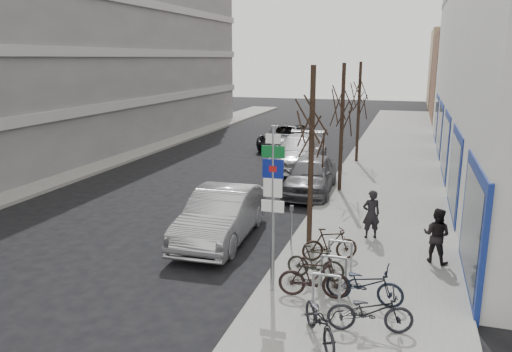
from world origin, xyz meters
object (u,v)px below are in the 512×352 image
Objects in this scene: bike_far_inner at (330,244)px; parked_car_front at (221,215)px; tree_near at (312,114)px; lane_car at (286,137)px; meter_front at (291,222)px; bike_near_left at (320,317)px; bike_mid_inner at (316,262)px; bike_mid_curb at (365,280)px; pedestrian_far at (437,235)px; highway_sign_pole at (273,200)px; bike_near_right at (314,277)px; tree_far at (360,88)px; meter_back at (342,155)px; meter_mid at (323,180)px; tree_mid at (343,97)px; bike_rack at (334,268)px; parked_car_back at (299,152)px; pedestrian_near at (371,214)px; bike_far_curb at (370,308)px; parked_car_mid at (311,175)px.

bike_far_inner is 0.32× the size of parked_car_front.
tree_near is 17.44m from lane_car.
meter_front reaches higher than bike_near_left.
bike_mid_curb is at bearing -120.87° from bike_mid_inner.
bike_far_inner is 1.02× the size of pedestrian_far.
bike_mid_inner is at bearing -61.31° from meter_front.
tree_near is at bearing 86.74° from highway_sign_pole.
bike_near_right is 1.17m from bike_mid_curb.
lane_car is at bearing 94.41° from parked_car_front.
tree_near is at bearing -90.00° from tree_far.
meter_mid is at bearing -90.00° from meter_back.
tree_mid is 12.45m from bike_near_left.
highway_sign_pole is at bearing 78.93° from bike_near_right.
highway_sign_pole is 1.86× the size of bike_rack.
tree_mid reaches higher than bike_near_left.
highway_sign_pole is at bearing -81.38° from parked_car_back.
tree_far is at bearing 79.80° from meter_back.
bike_mid_inner is at bearing 46.48° from highway_sign_pole.
bike_mid_curb is 1.15× the size of pedestrian_far.
meter_mid is at bearing -84.20° from pedestrian_near.
tree_near is 3.53× the size of pedestrian_near.
parked_car_front reaches higher than meter_back.
parked_car_mid is (-3.43, 10.87, 0.13)m from bike_far_curb.
bike_far_curb is 3.75m from bike_far_inner.
parked_car_back is 11.10m from pedestrian_near.
meter_front is 2.39m from bike_mid_inner.
pedestrian_near is at bearing 81.58° from bike_rack.
highway_sign_pole is 3.31× the size of meter_mid.
meter_back is at bearing -99.79° from pedestrian_near.
highway_sign_pole is 2.70× the size of pedestrian_near.
parked_car_mid is at bearing 95.91° from highway_sign_pole.
bike_far_inner is (0.14, 1.33, 0.02)m from bike_mid_inner.
highway_sign_pole is 0.76× the size of tree_far.
meter_mid is 10.09m from bike_far_curb.
parked_car_front is at bearing -91.48° from parked_car_back.
tree_mid reaches higher than parked_car_back.
bike_rack is at bearing 65.98° from pedestrian_far.
lane_car is at bearing 20.18° from bike_mid_inner.
bike_mid_curb is (2.00, -9.99, -3.40)m from tree_mid.
meter_front is 1.51m from bike_far_inner.
parked_car_mid is at bearing 6.44° from bike_far_curb.
parked_car_front is at bearing 128.73° from highway_sign_pole.
tree_near is 3.04× the size of bike_mid_curb.
parked_car_back is at bearing 18.30° from bike_mid_inner.
pedestrian_far reaches higher than meter_front.
bike_rack is at bearing -118.20° from bike_mid_inner.
highway_sign_pole reaches higher than lane_car.
parked_car_mid is at bearing -32.53° from pedestrian_far.
meter_mid is at bearing -93.22° from tree_far.
bike_far_curb is at bearing -78.75° from tree_mid.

